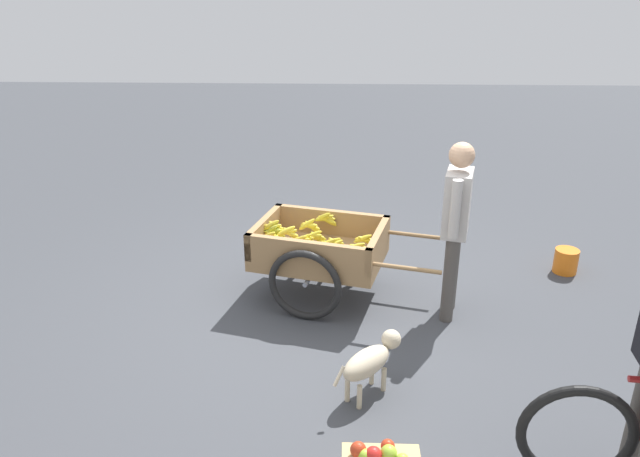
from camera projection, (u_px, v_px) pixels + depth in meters
The scene contains 5 objects.
ground_plane at pixel (320, 316), 5.18m from camera, with size 24.00×24.00×0.00m, color #3D3F44.
fruit_cart at pixel (319, 251), 5.35m from camera, with size 1.79×1.16×0.73m.
vendor_person at pixel (456, 217), 4.87m from camera, with size 0.28×0.54×1.51m.
dog at pixel (370, 360), 4.12m from camera, with size 0.48×0.53×0.40m.
plastic_bucket at pixel (566, 261), 5.90m from camera, with size 0.23×0.23×0.24m, color orange.
Camera 1 is at (-0.16, 4.48, 2.70)m, focal length 33.86 mm.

